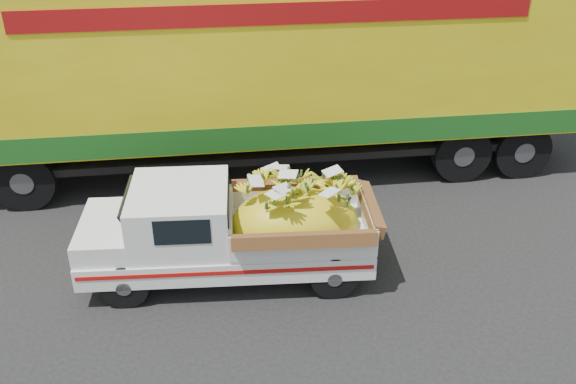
{
  "coord_description": "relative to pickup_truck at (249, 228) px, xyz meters",
  "views": [
    {
      "loc": [
        1.8,
        -8.31,
        5.83
      ],
      "look_at": [
        1.31,
        0.29,
        1.03
      ],
      "focal_mm": 40.0,
      "sensor_mm": 36.0,
      "label": 1
    }
  ],
  "objects": [
    {
      "name": "semi_trailer",
      "position": [
        0.08,
        3.57,
        1.33
      ],
      "size": [
        12.08,
        4.73,
        3.8
      ],
      "rotation": [
        0.0,
        0.0,
        0.19
      ],
      "color": "black",
      "rests_on": "ground"
    },
    {
      "name": "pickup_truck",
      "position": [
        0.0,
        0.0,
        0.0
      ],
      "size": [
        4.36,
        2.07,
        1.47
      ],
      "rotation": [
        0.0,
        0.0,
        0.13
      ],
      "color": "black",
      "rests_on": "ground"
    },
    {
      "name": "sidewalk",
      "position": [
        -0.77,
        8.11,
        -0.72
      ],
      "size": [
        60.0,
        4.0,
        0.14
      ],
      "primitive_type": "cube",
      "color": "gray",
      "rests_on": "ground"
    },
    {
      "name": "curb",
      "position": [
        -0.77,
        6.01,
        -0.72
      ],
      "size": [
        60.0,
        0.25,
        0.15
      ],
      "primitive_type": "cube",
      "color": "gray",
      "rests_on": "ground"
    },
    {
      "name": "ground",
      "position": [
        -0.77,
        0.4,
        -0.79
      ],
      "size": [
        100.0,
        100.0,
        0.0
      ],
      "primitive_type": "plane",
      "color": "black",
      "rests_on": "ground"
    }
  ]
}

